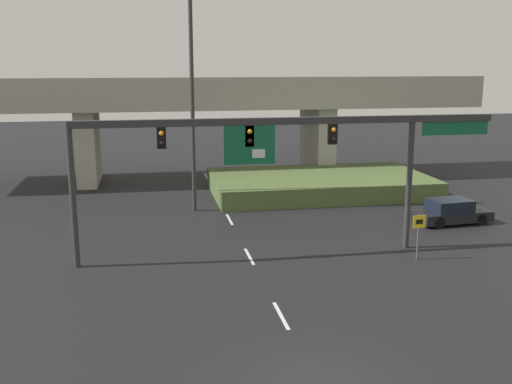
{
  "coord_description": "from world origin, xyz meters",
  "views": [
    {
      "loc": [
        -4.49,
        -14.94,
        8.98
      ],
      "look_at": [
        0.0,
        9.67,
        3.48
      ],
      "focal_mm": 42.0,
      "sensor_mm": 36.0,
      "label": 1
    }
  ],
  "objects_px": {
    "speed_limit_sign": "(419,230)",
    "signal_gantry": "(280,143)",
    "highway_light_pole_near": "(192,83)",
    "parked_sedan_near_right": "(451,212)"
  },
  "relations": [
    {
      "from": "signal_gantry",
      "to": "highway_light_pole_near",
      "type": "distance_m",
      "value": 10.11
    },
    {
      "from": "highway_light_pole_near",
      "to": "speed_limit_sign",
      "type": "bearing_deg",
      "value": -49.9
    },
    {
      "from": "signal_gantry",
      "to": "highway_light_pole_near",
      "type": "xyz_separation_m",
      "value": [
        -3.21,
        9.29,
        2.37
      ]
    },
    {
      "from": "signal_gantry",
      "to": "highway_light_pole_near",
      "type": "bearing_deg",
      "value": 109.04
    },
    {
      "from": "signal_gantry",
      "to": "parked_sedan_near_right",
      "type": "bearing_deg",
      "value": 19.7
    },
    {
      "from": "signal_gantry",
      "to": "speed_limit_sign",
      "type": "distance_m",
      "value": 7.5
    },
    {
      "from": "highway_light_pole_near",
      "to": "parked_sedan_near_right",
      "type": "relative_size",
      "value": 3.34
    },
    {
      "from": "speed_limit_sign",
      "to": "highway_light_pole_near",
      "type": "xyz_separation_m",
      "value": [
        -9.34,
        11.09,
        6.29
      ]
    },
    {
      "from": "signal_gantry",
      "to": "highway_light_pole_near",
      "type": "height_order",
      "value": "highway_light_pole_near"
    },
    {
      "from": "speed_limit_sign",
      "to": "signal_gantry",
      "type": "bearing_deg",
      "value": 163.65
    }
  ]
}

